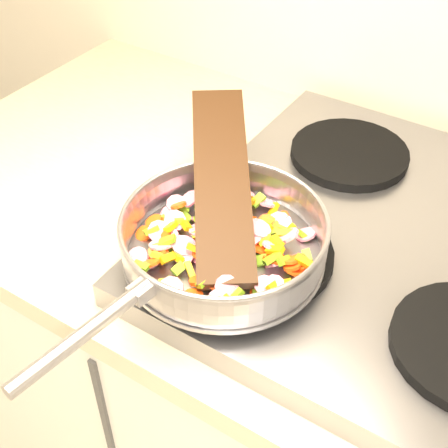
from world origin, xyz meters
The scene contains 6 objects.
cooktop centered at (-0.70, 1.67, 0.92)m, with size 0.60×0.60×0.04m, color #939399.
grate_fl centered at (-0.84, 1.52, 0.95)m, with size 0.19×0.19×0.02m, color black.
grate_bl centered at (-0.84, 1.81, 0.95)m, with size 0.19×0.19×0.02m, color black.
saute_pan centered at (-0.88, 1.49, 0.99)m, with size 0.31×0.48×0.06m.
vegetable_heap centered at (-0.88, 1.49, 0.98)m, with size 0.25×0.26×0.05m.
wooden_spatula centered at (-0.92, 1.55, 1.02)m, with size 0.33×0.07×0.02m, color black.
Camera 1 is at (-0.56, 0.99, 1.53)m, focal length 50.00 mm.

